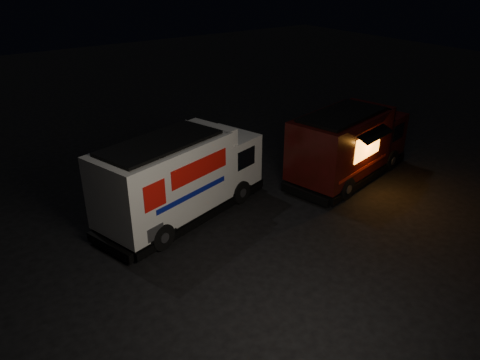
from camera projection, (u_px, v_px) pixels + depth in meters
ground at (232, 263)px, 14.14m from camera, size 80.00×80.00×0.00m
white_truck at (183, 175)px, 16.23m from camera, size 7.11×4.06×3.06m
red_truck at (350, 143)px, 19.19m from camera, size 6.68×3.61×2.95m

